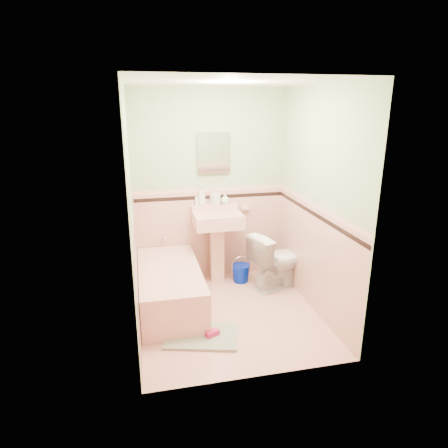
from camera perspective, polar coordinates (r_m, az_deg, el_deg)
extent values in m
plane|color=#E7A797|center=(4.60, 0.70, -12.92)|extent=(2.20, 2.20, 0.00)
plane|color=white|center=(3.98, 0.84, 19.99)|extent=(2.20, 2.20, 0.00)
plane|color=beige|center=(5.16, -2.07, 5.38)|extent=(2.50, 0.00, 2.50)
plane|color=beige|center=(3.10, 5.46, -2.78)|extent=(2.50, 0.00, 2.50)
plane|color=beige|center=(4.01, -13.28, 1.46)|extent=(0.00, 2.50, 2.50)
plane|color=beige|center=(4.45, 13.42, 2.98)|extent=(0.00, 2.50, 2.50)
plane|color=#EAAD9D|center=(5.32, -1.97, -1.51)|extent=(2.00, 0.00, 2.00)
plane|color=#EAAD9D|center=(3.39, 5.08, -13.09)|extent=(2.00, 0.00, 2.00)
plane|color=#EAAD9D|center=(4.23, -12.52, -7.04)|extent=(0.00, 2.20, 2.20)
plane|color=#EAAD9D|center=(4.64, 12.73, -4.83)|extent=(0.00, 2.20, 2.20)
plane|color=black|center=(5.17, -2.02, 3.93)|extent=(2.00, 0.00, 2.00)
plane|color=black|center=(3.17, 5.29, -4.88)|extent=(2.00, 0.00, 2.00)
plane|color=black|center=(4.05, -12.90, -0.29)|extent=(0.00, 2.20, 2.20)
plane|color=black|center=(4.47, 13.10, 1.36)|extent=(0.00, 2.20, 2.20)
plane|color=#E7ABA2|center=(5.15, -2.03, 5.01)|extent=(2.00, 0.00, 2.00)
plane|color=#E7ABA2|center=(3.13, 5.34, -3.19)|extent=(2.00, 0.00, 2.00)
plane|color=#E7ABA2|center=(4.02, -13.00, 1.07)|extent=(0.00, 2.20, 2.20)
plane|color=#E7ABA2|center=(4.45, 13.18, 2.60)|extent=(0.00, 2.20, 2.20)
cube|color=#E2A697|center=(4.69, -7.84, -9.29)|extent=(0.70, 1.50, 0.45)
cylinder|color=silver|center=(5.20, -8.73, -1.80)|extent=(0.04, 0.12, 0.04)
cylinder|color=silver|center=(5.15, -1.28, 1.91)|extent=(0.02, 0.02, 0.10)
cube|color=white|center=(5.07, -1.50, 10.32)|extent=(0.40, 0.04, 0.50)
cube|color=#E2A697|center=(5.30, 3.05, 2.34)|extent=(0.11, 0.06, 0.04)
imported|color=#B2B2B2|center=(5.10, -3.28, 4.14)|extent=(0.11, 0.11, 0.26)
imported|color=#B2B2B2|center=(5.14, -1.31, 4.03)|extent=(0.13, 0.13, 0.22)
imported|color=#B2B2B2|center=(5.18, 0.17, 3.70)|extent=(0.15, 0.15, 0.14)
cylinder|color=white|center=(5.11, -4.02, 3.34)|extent=(0.04, 0.04, 0.12)
imported|color=white|center=(5.11, 7.77, -5.23)|extent=(0.82, 0.63, 0.74)
cube|color=gray|center=(4.20, -3.30, -15.94)|extent=(0.84, 0.66, 0.03)
cube|color=#BF1E59|center=(4.16, -1.69, -15.56)|extent=(0.16, 0.12, 0.06)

